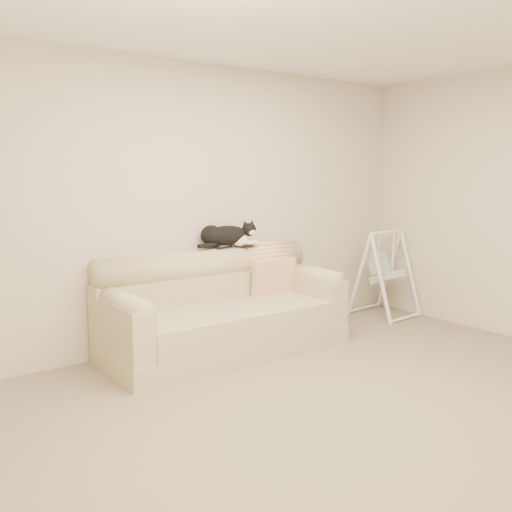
{
  "coord_description": "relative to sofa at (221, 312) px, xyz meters",
  "views": [
    {
      "loc": [
        -2.76,
        -2.64,
        1.63
      ],
      "look_at": [
        0.1,
        1.27,
        0.9
      ],
      "focal_mm": 40.0,
      "sensor_mm": 36.0,
      "label": 1
    }
  ],
  "objects": [
    {
      "name": "remote_b",
      "position": [
        0.4,
        0.2,
        0.56
      ],
      "size": [
        0.16,
        0.14,
        0.02
      ],
      "color": "black",
      "rests_on": "sofa"
    },
    {
      "name": "tuxedo_cat",
      "position": [
        0.24,
        0.25,
        0.66
      ],
      "size": [
        0.64,
        0.31,
        0.25
      ],
      "color": "black",
      "rests_on": "sofa"
    },
    {
      "name": "ground_plane",
      "position": [
        0.04,
        -1.62,
        -0.35
      ],
      "size": [
        5.0,
        5.0,
        0.0
      ],
      "primitive_type": "plane",
      "color": "#786952",
      "rests_on": "ground"
    },
    {
      "name": "remote_a",
      "position": [
        0.2,
        0.24,
        0.56
      ],
      "size": [
        0.19,
        0.09,
        0.03
      ],
      "color": "black",
      "rests_on": "sofa"
    },
    {
      "name": "room_shell",
      "position": [
        0.04,
        -1.62,
        1.18
      ],
      "size": [
        5.04,
        4.04,
        2.6
      ],
      "color": "beige",
      "rests_on": "ground"
    },
    {
      "name": "throw_blanket",
      "position": [
        0.68,
        0.23,
        0.37
      ],
      "size": [
        0.49,
        0.38,
        0.58
      ],
      "color": "orange",
      "rests_on": "sofa"
    },
    {
      "name": "sofa",
      "position": [
        0.0,
        0.0,
        0.0
      ],
      "size": [
        2.2,
        0.93,
        0.9
      ],
      "color": "tan",
      "rests_on": "ground"
    },
    {
      "name": "baby_swing",
      "position": [
        2.19,
        -0.01,
        0.13
      ],
      "size": [
        0.63,
        0.67,
        0.97
      ],
      "color": "white",
      "rests_on": "ground"
    }
  ]
}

